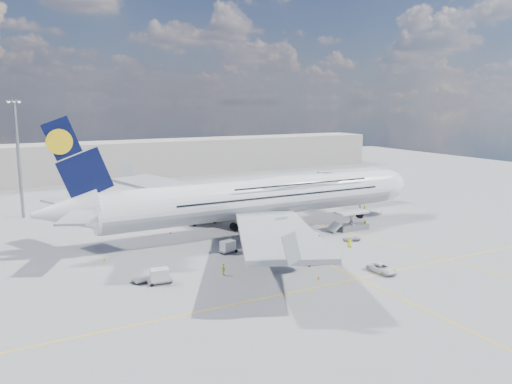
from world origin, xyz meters
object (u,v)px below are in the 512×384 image
dolly_row_b (228,246)px  service_van (382,268)px  crew_tug (319,243)px  cone_wing_left_outer (187,214)px  airliner (260,197)px  baggage_tug (319,250)px  catering_truck_outer (155,197)px  dolly_nose_far (352,239)px  crew_van (350,242)px  crew_wing (224,269)px  cone_wing_right_outer (319,278)px  light_mast (19,158)px  crew_loader (365,225)px  dolly_back (145,279)px  jet_bridge (347,179)px  crew_nose (365,207)px  cone_tail (104,260)px  cone_wing_right_inner (302,262)px  cargo_loader (351,223)px  cone_nose (381,212)px  dolly_row_a (160,276)px  dolly_row_c (314,262)px  dolly_nose_near (312,239)px  catering_truck_inner (202,214)px

dolly_row_b → service_van: dolly_row_b is taller
crew_tug → cone_wing_left_outer: (-11.21, 34.79, -0.57)m
airliner → service_van: size_ratio=16.38×
airliner → baggage_tug: bearing=-84.9°
baggage_tug → catering_truck_outer: catering_truck_outer is taller
dolly_nose_far → crew_van: crew_van is taller
catering_truck_outer → crew_wing: catering_truck_outer is taller
cone_wing_left_outer → cone_wing_right_outer: bearing=-87.3°
dolly_nose_far → crew_wing: (-28.37, -5.89, 0.56)m
light_mast → crew_loader: light_mast is taller
baggage_tug → catering_truck_outer: bearing=104.1°
dolly_back → jet_bridge: bearing=17.3°
crew_nose → cone_tail: bearing=-177.1°
baggage_tug → cone_wing_right_outer: baggage_tug is taller
dolly_nose_far → catering_truck_outer: catering_truck_outer is taller
dolly_row_b → cone_tail: bearing=150.6°
crew_wing → cone_wing_right_outer: crew_wing is taller
airliner → cone_tail: 31.89m
cone_wing_right_inner → cone_wing_right_outer: (-1.78, -6.93, -0.05)m
baggage_tug → cone_wing_left_outer: size_ratio=4.43×
cargo_loader → dolly_nose_far: cargo_loader is taller
airliner → catering_truck_outer: bearing=106.2°
jet_bridge → cone_nose: (2.62, -9.65, -6.59)m
cargo_loader → baggage_tug: bearing=-144.8°
dolly_row_a → jet_bridge: bearing=35.1°
crew_tug → cone_wing_left_outer: crew_tug is taller
cone_tail → crew_wing: bearing=-46.9°
dolly_row_b → cone_wing_right_inner: (7.78, -10.92, -0.78)m
jet_bridge → cone_nose: bearing=-74.8°
dolly_row_a → dolly_nose_far: dolly_row_a is taller
cargo_loader → cone_wing_right_outer: 30.06m
jet_bridge → cargo_loader: (-12.99, -18.04, -5.60)m
light_mast → crew_wing: 60.66m
crew_van → cone_tail: 41.23m
dolly_row_c → cone_wing_right_inner: (-1.38, 1.09, -0.05)m
light_mast → cone_wing_right_outer: (34.76, -62.51, -12.95)m
cargo_loader → crew_van: cargo_loader is taller
dolly_nose_near → catering_truck_outer: size_ratio=0.57×
dolly_nose_far → cone_wing_right_inner: 16.77m
service_van → crew_wing: bearing=151.6°
catering_truck_inner → cone_wing_left_outer: 8.56m
dolly_row_a → dolly_nose_near: size_ratio=0.94×
cone_wing_left_outer → cone_wing_right_inner: cone_wing_left_outer is taller
baggage_tug → light_mast: bearing=130.0°
crew_wing → cone_wing_right_inner: size_ratio=2.86×
dolly_back → dolly_nose_near: bearing=-1.2°
dolly_nose_near → crew_van: 6.59m
light_mast → dolly_row_c: (37.91, -56.68, -12.86)m
dolly_row_b → service_van: bearing=-66.0°
dolly_row_a → cone_wing_right_inner: dolly_row_a is taller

